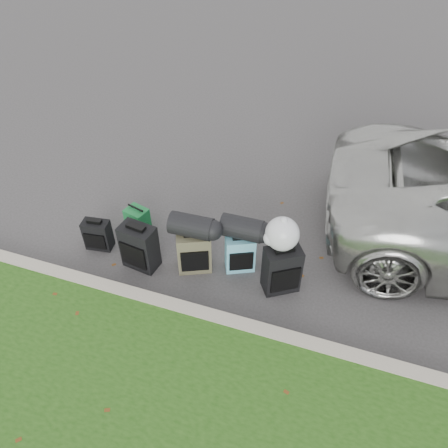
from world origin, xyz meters
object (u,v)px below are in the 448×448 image
(suitcase_large_black_right, at_px, (282,270))
(suitcase_olive, at_px, (194,251))
(suitcase_large_black_left, at_px, (139,247))
(suitcase_small_black, at_px, (98,235))
(suitcase_teal, at_px, (240,253))
(tote_green, at_px, (137,219))
(tote_navy, at_px, (187,227))

(suitcase_large_black_right, bearing_deg, suitcase_olive, 148.89)
(suitcase_large_black_left, bearing_deg, suitcase_small_black, 178.37)
(suitcase_small_black, distance_m, suitcase_teal, 2.08)
(suitcase_teal, distance_m, tote_green, 1.74)
(suitcase_small_black, distance_m, tote_navy, 1.29)
(suitcase_large_black_left, relative_size, tote_navy, 2.42)
(suitcase_teal, distance_m, suitcase_large_black_right, 0.64)
(suitcase_olive, bearing_deg, tote_green, 132.44)
(suitcase_small_black, distance_m, tote_green, 0.65)
(suitcase_teal, relative_size, tote_navy, 1.99)
(tote_navy, bearing_deg, suitcase_large_black_left, -92.20)
(tote_navy, bearing_deg, suitcase_large_black_right, 3.71)
(suitcase_large_black_right, bearing_deg, tote_green, 136.55)
(suitcase_small_black, distance_m, suitcase_large_black_left, 0.76)
(suitcase_small_black, bearing_deg, suitcase_large_black_left, -17.35)
(suitcase_teal, xyz_separation_m, tote_green, (-1.72, 0.28, -0.10))
(tote_green, bearing_deg, suitcase_large_black_right, 3.81)
(suitcase_large_black_right, bearing_deg, suitcase_small_black, 149.54)
(suitcase_large_black_left, distance_m, suitcase_large_black_right, 1.95)
(suitcase_olive, bearing_deg, suitcase_large_black_right, -23.05)
(suitcase_olive, xyz_separation_m, suitcase_large_black_right, (1.21, 0.03, 0.03))
(suitcase_large_black_right, height_order, tote_navy, suitcase_large_black_right)
(suitcase_large_black_left, bearing_deg, tote_green, 128.32)
(suitcase_small_black, relative_size, tote_green, 1.31)
(suitcase_large_black_left, relative_size, suitcase_large_black_right, 0.99)
(suitcase_large_black_right, distance_m, tote_navy, 1.68)
(suitcase_olive, height_order, tote_navy, suitcase_olive)
(suitcase_large_black_right, height_order, tote_green, suitcase_large_black_right)
(suitcase_olive, distance_m, suitcase_large_black_right, 1.21)
(tote_green, distance_m, tote_navy, 0.78)
(suitcase_teal, height_order, tote_navy, suitcase_teal)
(suitcase_large_black_left, distance_m, suitcase_olive, 0.75)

